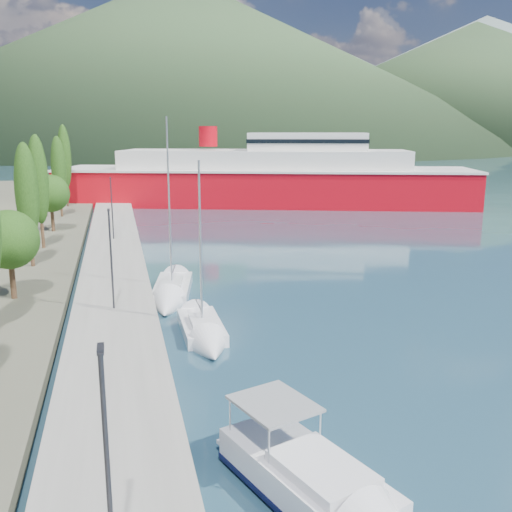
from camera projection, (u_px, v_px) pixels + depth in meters
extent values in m
plane|color=#234455|center=(152.00, 177.00, 137.76)|extent=(1400.00, 1400.00, 0.00)
cube|color=gray|center=(114.00, 268.00, 46.48)|extent=(5.00, 88.00, 0.80)
cone|color=slate|center=(187.00, 60.00, 667.57)|extent=(760.00, 760.00, 180.00)
cone|color=slate|center=(482.00, 78.00, 675.08)|extent=(640.00, 640.00, 140.00)
cone|color=#31492A|center=(181.00, 62.00, 399.94)|extent=(480.00, 480.00, 115.00)
cone|color=#31492A|center=(472.00, 84.00, 434.82)|extent=(420.00, 420.00, 90.00)
cylinder|color=#47301E|center=(13.00, 281.00, 36.79)|extent=(0.36, 0.36, 2.37)
sphere|color=#234914|center=(9.00, 240.00, 36.20)|extent=(3.80, 3.80, 3.80)
cylinder|color=#47301E|center=(32.00, 253.00, 45.51)|extent=(0.30, 0.30, 2.16)
ellipsoid|color=#234914|center=(27.00, 192.00, 44.45)|extent=(1.80, 1.80, 7.65)
cylinder|color=#47301E|center=(43.00, 236.00, 52.51)|extent=(0.30, 0.30, 2.27)
ellipsoid|color=#234914|center=(38.00, 180.00, 51.39)|extent=(1.80, 1.80, 8.05)
cylinder|color=#47301E|center=(53.00, 220.00, 61.12)|extent=(0.36, 0.36, 2.48)
sphere|color=#234914|center=(51.00, 193.00, 60.50)|extent=(3.97, 3.97, 3.97)
cylinder|color=#47301E|center=(62.00, 208.00, 71.51)|extent=(0.30, 0.30, 2.19)
ellipsoid|color=#234914|center=(59.00, 168.00, 70.42)|extent=(1.80, 1.80, 7.76)
cylinder|color=#47301E|center=(67.00, 197.00, 80.92)|extent=(0.30, 0.30, 2.51)
ellipsoid|color=#234914|center=(65.00, 157.00, 79.67)|extent=(1.80, 1.80, 8.89)
cylinder|color=#2D2D33|center=(108.00, 479.00, 12.76)|extent=(0.12, 0.12, 6.00)
cube|color=#2D2D33|center=(100.00, 349.00, 12.35)|extent=(0.15, 0.50, 0.12)
cylinder|color=#2D2D33|center=(111.00, 260.00, 34.03)|extent=(0.12, 0.12, 6.00)
cube|color=#2D2D33|center=(108.00, 210.00, 33.61)|extent=(0.15, 0.50, 0.12)
cylinder|color=#2D2D33|center=(112.00, 209.00, 55.96)|extent=(0.12, 0.12, 6.00)
cube|color=#2D2D33|center=(110.00, 178.00, 55.54)|extent=(0.15, 0.50, 0.12)
cube|color=black|center=(305.00, 499.00, 18.14)|extent=(4.21, 6.56, 0.69)
cube|color=silver|center=(305.00, 477.00, 17.97)|extent=(4.56, 6.94, 1.08)
cube|color=black|center=(305.00, 491.00, 18.08)|extent=(4.63, 7.04, 0.22)
cube|color=silver|center=(322.00, 469.00, 17.17)|extent=(2.98, 3.65, 0.39)
cube|color=gray|center=(274.00, 403.00, 19.00)|extent=(3.01, 3.27, 0.10)
cube|color=silver|center=(201.00, 328.00, 32.79)|extent=(2.22, 5.43, 0.87)
cube|color=silver|center=(202.00, 321.00, 32.32)|extent=(1.33, 2.17, 0.34)
cylinder|color=silver|center=(200.00, 244.00, 31.36)|extent=(0.12, 0.12, 9.17)
cone|color=silver|center=(211.00, 351.00, 29.50)|extent=(2.22, 2.53, 2.22)
cube|color=silver|center=(173.00, 290.00, 40.62)|extent=(3.62, 7.03, 0.95)
cube|color=silver|center=(172.00, 283.00, 40.05)|extent=(1.92, 2.90, 0.37)
cylinder|color=silver|center=(169.00, 203.00, 38.82)|extent=(0.12, 0.12, 11.55)
cone|color=silver|center=(167.00, 308.00, 36.44)|extent=(2.96, 3.52, 2.42)
cube|color=red|center=(264.00, 189.00, 88.16)|extent=(63.54, 31.78, 6.05)
cube|color=silver|center=(264.00, 169.00, 87.51)|extent=(64.08, 32.28, 0.32)
cube|color=silver|center=(264.00, 161.00, 87.22)|extent=(44.41, 23.65, 3.24)
cube|color=silver|center=(307.00, 142.00, 86.11)|extent=(19.16, 13.08, 2.59)
cylinder|color=red|center=(208.00, 136.00, 87.06)|extent=(2.81, 2.81, 3.02)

